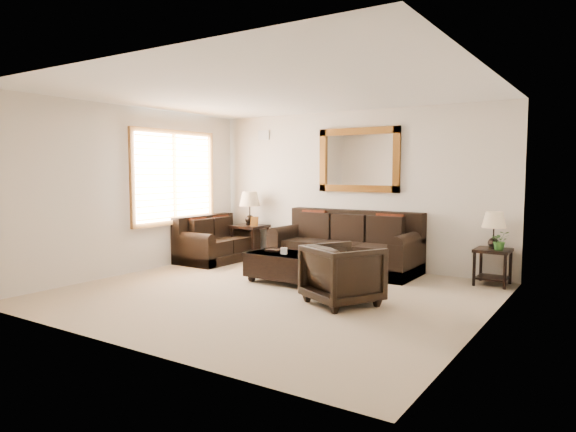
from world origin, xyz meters
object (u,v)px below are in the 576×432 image
Objects in this scene: loveseat at (215,244)px; end_table_right at (493,237)px; end_table_left at (250,215)px; sofa at (346,249)px; coffee_table at (290,265)px; armchair at (343,271)px.

end_table_right is at bearing -82.00° from loveseat.
sofa is at bearing -3.98° from end_table_left.
sofa reaches higher than coffee_table.
loveseat is 3.73m from armchair.
end_table_left is (0.33, 0.62, 0.52)m from loveseat.
sofa is 1.33m from coffee_table.
loveseat is 1.38× the size of end_table_right.
end_table_left is 1.54× the size of armchair.
armchair is (3.08, -2.13, -0.42)m from end_table_left.
armchair is (0.95, -1.98, 0.05)m from sofa.
sofa reaches higher than armchair.
end_table_right reaches higher than armchair.
end_table_left is at bearing -6.68° from armchair.
loveseat reaches higher than coffee_table.
sofa is 2.26× the size of end_table_right.
loveseat is at bearing -172.00° from end_table_right.
coffee_table is at bearing -1.17° from armchair.
end_table_right is 0.82× the size of coffee_table.
coffee_table is (1.86, -1.45, -0.56)m from end_table_left.
end_table_left is 1.18× the size of end_table_right.
loveseat is at bearing -169.09° from sofa.
end_table_right reaches higher than loveseat.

